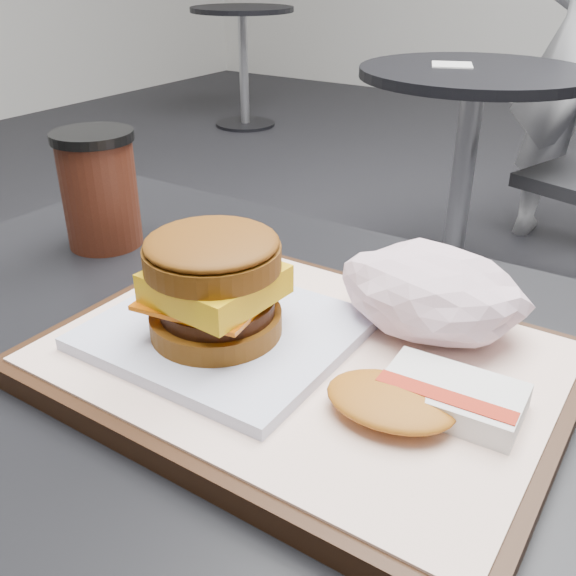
% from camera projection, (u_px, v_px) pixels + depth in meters
% --- Properties ---
extents(customer_table, '(0.80, 0.60, 0.77)m').
position_uv_depth(customer_table, '(232.00, 521.00, 0.60)').
color(customer_table, '#A5A5AA').
rests_on(customer_table, ground).
extents(serving_tray, '(0.38, 0.28, 0.02)m').
position_uv_depth(serving_tray, '(301.00, 363.00, 0.49)').
color(serving_tray, black).
rests_on(serving_tray, customer_table).
extents(breakfast_sandwich, '(0.19, 0.17, 0.09)m').
position_uv_depth(breakfast_sandwich, '(218.00, 296.00, 0.48)').
color(breakfast_sandwich, white).
rests_on(breakfast_sandwich, serving_tray).
extents(hash_brown, '(0.12, 0.09, 0.02)m').
position_uv_depth(hash_brown, '(424.00, 398.00, 0.42)').
color(hash_brown, silver).
rests_on(hash_brown, serving_tray).
extents(crumpled_wrapper, '(0.14, 0.11, 0.06)m').
position_uv_depth(crumpled_wrapper, '(432.00, 292.00, 0.50)').
color(crumpled_wrapper, white).
rests_on(crumpled_wrapper, serving_tray).
extents(coffee_cup, '(0.09, 0.09, 0.12)m').
position_uv_depth(coffee_cup, '(99.00, 189.00, 0.68)').
color(coffee_cup, '#441B10').
rests_on(coffee_cup, customer_table).
extents(neighbor_table, '(0.70, 0.70, 0.75)m').
position_uv_depth(neighbor_table, '(468.00, 135.00, 2.01)').
color(neighbor_table, black).
rests_on(neighbor_table, ground).
extents(napkin, '(0.16, 0.16, 0.00)m').
position_uv_depth(napkin, '(452.00, 65.00, 1.96)').
color(napkin, silver).
rests_on(napkin, neighbor_table).
extents(bg_table_mid, '(0.66, 0.66, 0.75)m').
position_uv_depth(bg_table_mid, '(243.00, 38.00, 4.15)').
color(bg_table_mid, black).
rests_on(bg_table_mid, ground).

